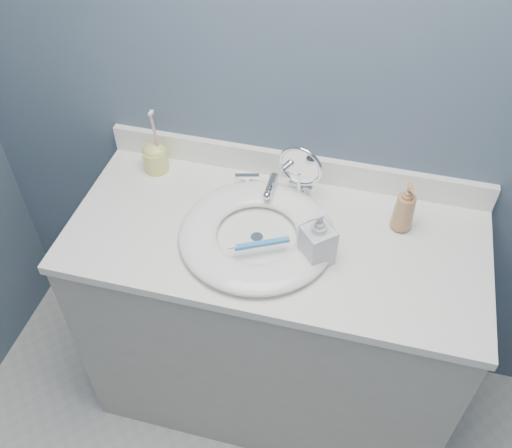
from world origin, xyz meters
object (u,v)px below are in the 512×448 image
(soap_bottle_amber, at_px, (405,207))
(soap_bottle_clear, at_px, (318,237))
(makeup_mirror, at_px, (300,173))
(toothbrush_holder, at_px, (155,156))

(soap_bottle_amber, xyz_separation_m, soap_bottle_clear, (-0.22, -0.18, 0.01))
(makeup_mirror, height_order, soap_bottle_clear, makeup_mirror)
(makeup_mirror, height_order, soap_bottle_amber, makeup_mirror)
(soap_bottle_clear, bearing_deg, makeup_mirror, 160.88)
(makeup_mirror, height_order, toothbrush_holder, toothbrush_holder)
(soap_bottle_clear, height_order, toothbrush_holder, toothbrush_holder)
(makeup_mirror, relative_size, toothbrush_holder, 0.89)
(toothbrush_holder, bearing_deg, soap_bottle_amber, -5.07)
(soap_bottle_amber, xyz_separation_m, toothbrush_holder, (-0.79, 0.07, -0.03))
(makeup_mirror, xyz_separation_m, soap_bottle_clear, (0.10, -0.22, -0.02))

